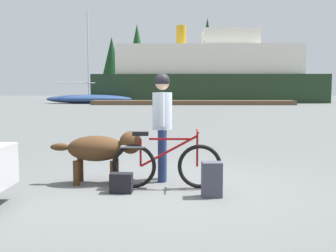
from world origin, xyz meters
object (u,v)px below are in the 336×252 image
object	(u,v)px
backpack	(212,179)
person_cyclist	(162,116)
bicycle	(166,164)
handbag_pannier	(121,183)
dog	(102,149)
ferry_boat	(208,75)
sailboat_moored	(89,99)

from	to	relation	value
backpack	person_cyclist	bearing A→B (deg)	126.54
bicycle	handbag_pannier	distance (m)	0.74
person_cyclist	backpack	size ratio (longest dim) A/B	3.58
dog	backpack	bearing A→B (deg)	-23.95
bicycle	ferry_boat	world-z (taller)	ferry_boat
dog	backpack	world-z (taller)	dog
sailboat_moored	backpack	bearing A→B (deg)	-74.84
person_cyclist	dog	xyz separation A→B (m)	(-0.96, -0.24, -0.51)
backpack	handbag_pannier	size ratio (longest dim) A/B	1.54
person_cyclist	dog	distance (m)	1.11
sailboat_moored	bicycle	bearing A→B (deg)	-75.66
bicycle	ferry_boat	size ratio (longest dim) A/B	0.07
backpack	sailboat_moored	world-z (taller)	sailboat_moored
bicycle	backpack	bearing A→B (deg)	-35.94
backpack	dog	bearing A→B (deg)	156.05
handbag_pannier	person_cyclist	bearing A→B (deg)	54.60
dog	backpack	distance (m)	1.87
person_cyclist	ferry_boat	bearing A→B (deg)	84.50
dog	ferry_boat	bearing A→B (deg)	83.17
bicycle	sailboat_moored	size ratio (longest dim) A/B	0.18
bicycle	ferry_boat	bearing A→B (deg)	84.67
bicycle	ferry_boat	xyz separation A→B (m)	(3.73, 39.98, 2.66)
sailboat_moored	person_cyclist	bearing A→B (deg)	-75.57
handbag_pannier	ferry_boat	size ratio (longest dim) A/B	0.01
person_cyclist	ferry_boat	world-z (taller)	ferry_boat
ferry_boat	bicycle	bearing A→B (deg)	-95.33
dog	sailboat_moored	bearing A→B (deg)	102.83
dog	bicycle	bearing A→B (deg)	-14.80
person_cyclist	dog	bearing A→B (deg)	-166.00
ferry_boat	backpack	bearing A→B (deg)	-94.34
dog	sailboat_moored	distance (m)	35.14
person_cyclist	ferry_boat	xyz separation A→B (m)	(3.80, 39.47, 1.96)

